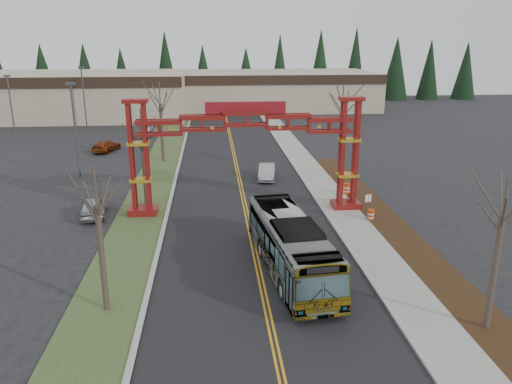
{
  "coord_description": "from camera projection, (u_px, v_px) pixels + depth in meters",
  "views": [
    {
      "loc": [
        -2.53,
        -19.06,
        12.98
      ],
      "look_at": [
        0.29,
        12.41,
        3.31
      ],
      "focal_mm": 35.0,
      "sensor_mm": 36.0,
      "label": 1
    }
  ],
  "objects": [
    {
      "name": "bare_tree_median_mid",
      "position": [
        142.0,
        137.0,
        39.21
      ],
      "size": [
        3.36,
        3.36,
        7.88
      ],
      "color": "#382D26",
      "rests_on": "ground"
    },
    {
      "name": "bare_tree_median_near",
      "position": [
        97.0,
        207.0,
        23.4
      ],
      "size": [
        2.99,
        2.99,
        7.48
      ],
      "color": "#382D26",
      "rests_on": "ground"
    },
    {
      "name": "barrel_south",
      "position": [
        371.0,
        215.0,
        37.09
      ],
      "size": [
        0.5,
        0.5,
        0.92
      ],
      "color": "red",
      "rests_on": "ground"
    },
    {
      "name": "transit_bus",
      "position": [
        291.0,
        246.0,
        28.65
      ],
      "size": [
        4.01,
        11.98,
        3.27
      ],
      "primitive_type": "imported",
      "rotation": [
        0.0,
        0.0,
        0.11
      ],
      "color": "#ABAEB3",
      "rests_on": "ground"
    },
    {
      "name": "parked_car_far_a",
      "position": [
        148.0,
        132.0,
        69.29
      ],
      "size": [
        2.52,
        4.07,
        1.27
      ],
      "primitive_type": "imported",
      "rotation": [
        0.0,
        0.0,
        -0.33
      ],
      "color": "#9D9DA4",
      "rests_on": "ground"
    },
    {
      "name": "lane_line_left",
      "position": [
        239.0,
        186.0,
        45.96
      ],
      "size": [
        0.12,
        100.0,
        0.01
      ],
      "primitive_type": "cube",
      "color": "orange",
      "rests_on": "road"
    },
    {
      "name": "barrel_mid",
      "position": [
        350.0,
        199.0,
        40.51
      ],
      "size": [
        0.6,
        0.6,
        1.11
      ],
      "color": "red",
      "rests_on": "ground"
    },
    {
      "name": "grass_median",
      "position": [
        153.0,
        188.0,
        45.28
      ],
      "size": [
        4.0,
        110.0,
        0.08
      ],
      "primitive_type": "cube",
      "color": "#364723",
      "rests_on": "ground"
    },
    {
      "name": "ground",
      "position": [
        274.0,
        344.0,
        22.17
      ],
      "size": [
        200.0,
        200.0,
        0.0
      ],
      "primitive_type": "plane",
      "color": "black",
      "rests_on": "ground"
    },
    {
      "name": "light_pole_near",
      "position": [
        75.0,
        123.0,
        48.11
      ],
      "size": [
        0.79,
        0.4,
        9.11
      ],
      "color": "#3F3F44",
      "rests_on": "ground"
    },
    {
      "name": "landscape_strip",
      "position": [
        410.0,
        246.0,
        32.54
      ],
      "size": [
        2.6,
        50.0,
        0.12
      ],
      "primitive_type": "cube",
      "color": "black",
      "rests_on": "ground"
    },
    {
      "name": "bare_tree_median_far",
      "position": [
        160.0,
        104.0,
        53.78
      ],
      "size": [
        3.52,
        3.52,
        8.67
      ],
      "color": "#382D26",
      "rests_on": "ground"
    },
    {
      "name": "sidewalk_right",
      "position": [
        322.0,
        184.0,
        46.6
      ],
      "size": [
        2.6,
        110.0,
        0.14
      ],
      "primitive_type": "cube",
      "color": "gray",
      "rests_on": "ground"
    },
    {
      "name": "light_pole_far",
      "position": [
        84.0,
        93.0,
        75.4
      ],
      "size": [
        0.79,
        0.4,
        9.15
      ],
      "color": "#3F3F44",
      "rests_on": "ground"
    },
    {
      "name": "bare_tree_right_far",
      "position": [
        342.0,
        109.0,
        47.71
      ],
      "size": [
        3.29,
        3.29,
        8.89
      ],
      "color": "#382D26",
      "rests_on": "ground"
    },
    {
      "name": "parked_car_near_a",
      "position": [
        94.0,
        207.0,
        38.09
      ],
      "size": [
        2.36,
        4.62,
        1.5
      ],
      "primitive_type": "imported",
      "rotation": [
        0.0,
        0.0,
        3.28
      ],
      "color": "#ABAFB2",
      "rests_on": "ground"
    },
    {
      "name": "bare_tree_right_near",
      "position": [
        502.0,
        222.0,
        21.77
      ],
      "size": [
        2.95,
        2.95,
        7.35
      ],
      "color": "#382D26",
      "rests_on": "ground"
    },
    {
      "name": "barrel_north",
      "position": [
        347.0,
        189.0,
        43.34
      ],
      "size": [
        0.57,
        0.57,
        1.06
      ],
      "color": "red",
      "rests_on": "ground"
    },
    {
      "name": "retail_building_east",
      "position": [
        275.0,
        90.0,
        98.14
      ],
      "size": [
        38.0,
        20.3,
        7.0
      ],
      "color": "tan",
      "rests_on": "ground"
    },
    {
      "name": "gateway_arch",
      "position": [
        246.0,
        137.0,
        37.56
      ],
      "size": [
        18.2,
        1.6,
        8.9
      ],
      "color": "#600C0C",
      "rests_on": "ground"
    },
    {
      "name": "retail_building_west",
      "position": [
        53.0,
        95.0,
        87.05
      ],
      "size": [
        46.0,
        22.3,
        7.5
      ],
      "color": "tan",
      "rests_on": "ground"
    },
    {
      "name": "silver_sedan",
      "position": [
        267.0,
        172.0,
        48.3
      ],
      "size": [
        2.13,
        4.54,
        1.44
      ],
      "primitive_type": "imported",
      "rotation": [
        0.0,
        0.0,
        -0.14
      ],
      "color": "#A5A8AD",
      "rests_on": "ground"
    },
    {
      "name": "lane_line_right",
      "position": [
        242.0,
        186.0,
        45.98
      ],
      "size": [
        0.12,
        100.0,
        0.01
      ],
      "primitive_type": "cube",
      "color": "orange",
      "rests_on": "road"
    },
    {
      "name": "curb_right",
      "position": [
        307.0,
        184.0,
        46.48
      ],
      "size": [
        0.3,
        110.0,
        0.15
      ],
      "primitive_type": "cube",
      "color": "#A5A5A0",
      "rests_on": "ground"
    },
    {
      "name": "parked_car_mid_a",
      "position": [
        106.0,
        146.0,
        60.29
      ],
      "size": [
        3.2,
        5.03,
        1.36
      ],
      "primitive_type": "imported",
      "rotation": [
        0.0,
        0.0,
        2.84
      ],
      "color": "maroon",
      "rests_on": "ground"
    },
    {
      "name": "street_sign",
      "position": [
        368.0,
        202.0,
        36.7
      ],
      "size": [
        0.47,
        0.16,
        2.11
      ],
      "color": "#3F3F44",
      "rests_on": "ground"
    },
    {
      "name": "road",
      "position": [
        241.0,
        187.0,
        45.97
      ],
      "size": [
        12.0,
        110.0,
        0.02
      ],
      "primitive_type": "cube",
      "color": "black",
      "rests_on": "ground"
    },
    {
      "name": "conifer_treeline",
      "position": [
        223.0,
        71.0,
        107.91
      ],
      "size": [
        116.1,
        5.6,
        13.0
      ],
      "color": "black",
      "rests_on": "ground"
    },
    {
      "name": "light_pole_mid",
      "position": [
        11.0,
        104.0,
        64.65
      ],
      "size": [
        0.75,
        0.38,
        8.66
      ],
      "color": "#3F3F44",
      "rests_on": "ground"
    },
    {
      "name": "curb_left",
      "position": [
        173.0,
        188.0,
        45.43
      ],
      "size": [
        0.3,
        110.0,
        0.15
      ],
      "primitive_type": "cube",
      "color": "#A5A5A0",
      "rests_on": "ground"
    }
  ]
}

